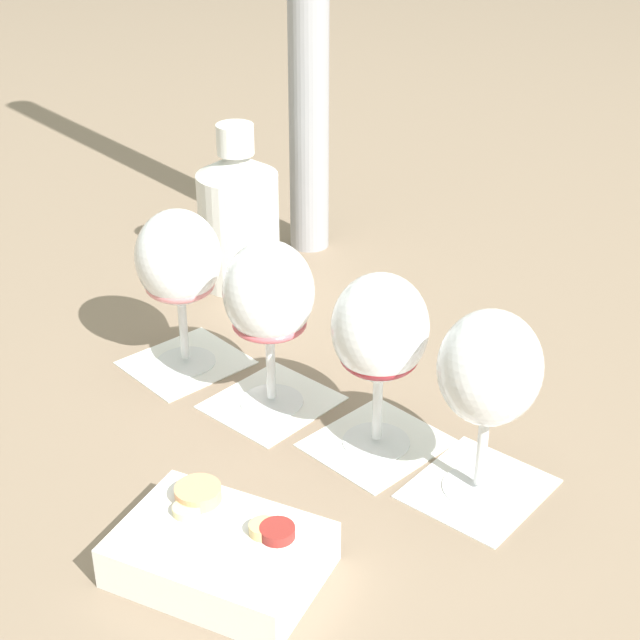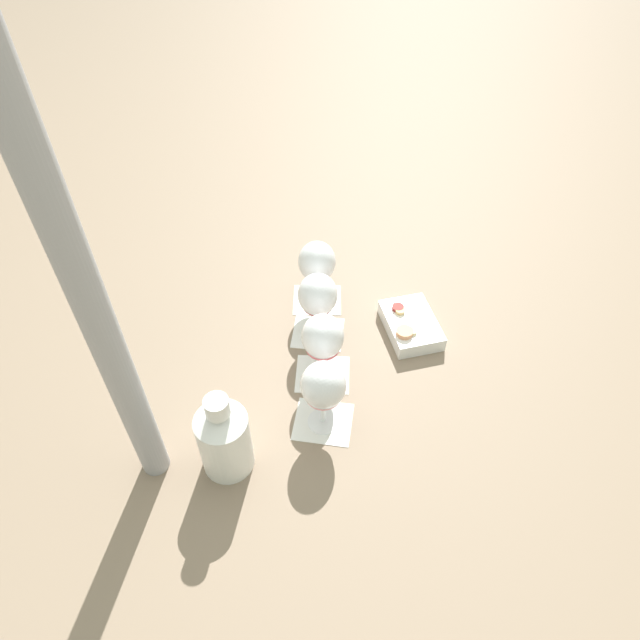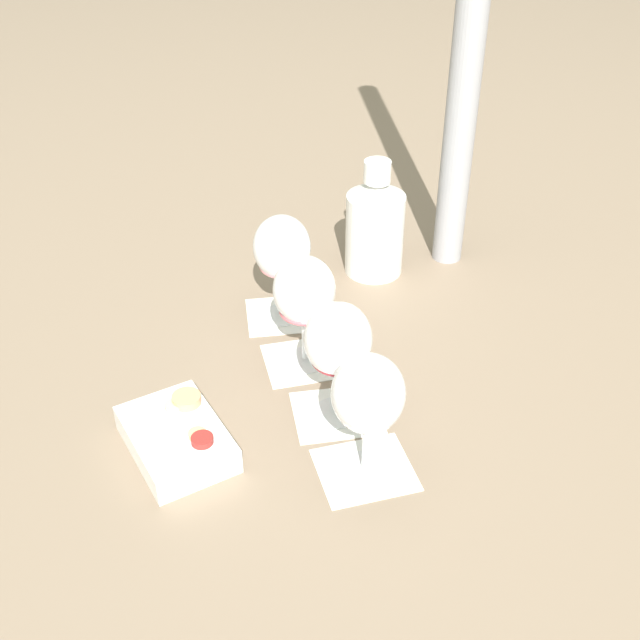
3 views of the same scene
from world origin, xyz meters
TOP-DOWN VIEW (x-y plane):
  - ground_plane at (0.00, 0.00)m, footprint 8.00×8.00m
  - tasting_card_0 at (-0.11, -0.14)m, footprint 0.15×0.15m
  - tasting_card_1 at (-0.03, -0.05)m, footprint 0.15×0.15m
  - tasting_card_2 at (0.03, 0.05)m, footprint 0.15×0.15m
  - tasting_card_3 at (0.10, 0.13)m, footprint 0.15×0.15m
  - wine_glass_0 at (-0.11, -0.14)m, footprint 0.08×0.08m
  - wine_glass_1 at (-0.03, -0.05)m, footprint 0.08×0.08m
  - wine_glass_2 at (0.03, 0.05)m, footprint 0.08×0.08m
  - wine_glass_3 at (0.10, 0.13)m, footprint 0.08×0.08m
  - ceramic_vase at (-0.30, -0.09)m, footprint 0.09×0.09m
  - snack_dish at (0.19, -0.08)m, footprint 0.16×0.18m
  - umbrella_pole at (-0.40, -0.01)m, footprint 0.05×0.05m

SIDE VIEW (x-z plane):
  - ground_plane at x=0.00m, z-range 0.00..0.00m
  - tasting_card_0 at x=-0.11m, z-range 0.00..0.00m
  - tasting_card_1 at x=-0.03m, z-range 0.00..0.00m
  - tasting_card_2 at x=0.03m, z-range 0.00..0.00m
  - tasting_card_3 at x=0.10m, z-range 0.00..0.00m
  - snack_dish at x=0.19m, z-range 0.00..0.04m
  - ceramic_vase at x=-0.30m, z-range -0.01..0.18m
  - wine_glass_2 at x=0.03m, z-range 0.03..0.19m
  - wine_glass_3 at x=0.10m, z-range 0.03..0.19m
  - wine_glass_0 at x=-0.11m, z-range 0.03..0.19m
  - wine_glass_1 at x=-0.03m, z-range 0.03..0.19m
  - umbrella_pole at x=-0.40m, z-range 0.00..0.79m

